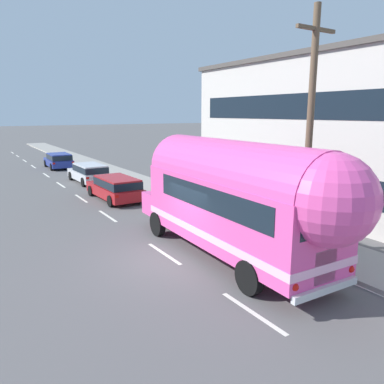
{
  "coord_description": "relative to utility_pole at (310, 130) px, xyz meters",
  "views": [
    {
      "loc": [
        -5.93,
        -10.63,
        5.0
      ],
      "look_at": [
        2.08,
        2.07,
        1.8
      ],
      "focal_mm": 34.81,
      "sensor_mm": 36.0,
      "label": 1
    }
  ],
  "objects": [
    {
      "name": "car_third",
      "position": [
        -2.62,
        26.48,
        -3.64
      ],
      "size": [
        2.05,
        4.29,
        1.37
      ],
      "color": "navy",
      "rests_on": "ground"
    },
    {
      "name": "car_second",
      "position": [
        -2.45,
        17.82,
        -3.64
      ],
      "size": [
        2.0,
        4.59,
        1.37
      ],
      "color": "silver",
      "rests_on": "ground"
    },
    {
      "name": "sidewalk_slab",
      "position": [
        0.55,
        11.77,
        -4.35
      ],
      "size": [
        2.73,
        90.0,
        0.15
      ],
      "primitive_type": "cube",
      "color": "gray",
      "rests_on": "ground"
    },
    {
      "name": "utility_pole",
      "position": [
        0.0,
        0.0,
        0.0
      ],
      "size": [
        1.8,
        0.24,
        8.5
      ],
      "color": "brown",
      "rests_on": "ground"
    },
    {
      "name": "ground_plane",
      "position": [
        -4.48,
        1.77,
        -4.42
      ],
      "size": [
        300.0,
        300.0,
        0.0
      ],
      "primitive_type": "plane",
      "color": "#565454"
    },
    {
      "name": "car_lead",
      "position": [
        -2.83,
        11.48,
        -3.63
      ],
      "size": [
        2.05,
        4.74,
        1.37
      ],
      "color": "#A5191E",
      "rests_on": "ground"
    },
    {
      "name": "lane_markings",
      "position": [
        -1.89,
        14.36,
        -4.42
      ],
      "size": [
        3.8,
        80.0,
        0.01
      ],
      "color": "silver",
      "rests_on": "ground"
    },
    {
      "name": "painted_bus",
      "position": [
        -2.67,
        0.46,
        -2.12
      ],
      "size": [
        2.8,
        10.5,
        4.12
      ],
      "color": "#EA4C9E",
      "rests_on": "ground"
    }
  ]
}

